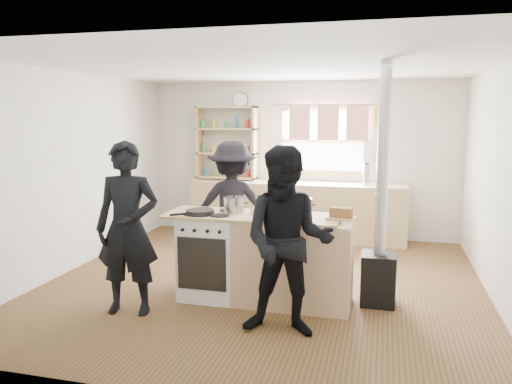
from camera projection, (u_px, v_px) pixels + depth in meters
ground at (264, 283)px, 5.90m from camera, size 5.00×5.00×0.01m
back_counter at (297, 211)px, 7.95m from camera, size 3.40×0.55×0.90m
shelving_unit at (227, 142)px, 8.20m from camera, size 1.00×0.28×1.20m
thermos at (366, 175)px, 7.59m from camera, size 0.10×0.10×0.32m
cooking_island at (265, 258)px, 5.26m from camera, size 1.97×0.64×0.93m
skillet_greens at (200, 212)px, 5.23m from camera, size 0.43×0.43×0.05m
roast_tray at (270, 212)px, 5.21m from camera, size 0.39×0.33×0.06m
stockpot_stove at (234, 205)px, 5.34m from camera, size 0.23×0.23×0.19m
stockpot_counter at (299, 207)px, 5.20m from camera, size 0.26×0.26×0.20m
bread_board at (341, 214)px, 4.99m from camera, size 0.30×0.24×0.12m
flue_heater at (380, 244)px, 5.15m from camera, size 0.35×0.35×2.50m
person_near_left at (128, 228)px, 4.90m from camera, size 0.69×0.51×1.72m
person_near_right at (288, 242)px, 4.41m from camera, size 0.86×0.69×1.71m
person_far at (232, 206)px, 6.32m from camera, size 1.17×0.84×1.64m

